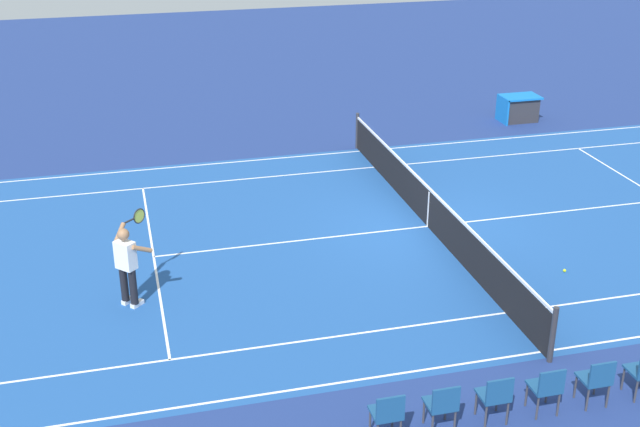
# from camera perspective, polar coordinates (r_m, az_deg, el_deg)

# --- Properties ---
(ground_plane) EXTENTS (60.00, 60.00, 0.00)m
(ground_plane) POSITION_cam_1_polar(r_m,az_deg,el_deg) (19.58, 7.49, -0.89)
(ground_plane) COLOR navy
(court_slab) EXTENTS (24.20, 11.40, 0.00)m
(court_slab) POSITION_cam_1_polar(r_m,az_deg,el_deg) (19.58, 7.49, -0.89)
(court_slab) COLOR #1E4C93
(court_slab) RESTS_ON ground_plane
(court_line_markings) EXTENTS (23.85, 11.05, 0.01)m
(court_line_markings) POSITION_cam_1_polar(r_m,az_deg,el_deg) (19.58, 7.49, -0.88)
(court_line_markings) COLOR white
(court_line_markings) RESTS_ON ground_plane
(tennis_net) EXTENTS (0.10, 11.70, 1.08)m
(tennis_net) POSITION_cam_1_polar(r_m,az_deg,el_deg) (19.38, 7.57, 0.43)
(tennis_net) COLOR #2D2D33
(tennis_net) RESTS_ON ground_plane
(tennis_player_near) EXTENTS (0.74, 1.12, 1.70)m
(tennis_player_near) POSITION_cam_1_polar(r_m,az_deg,el_deg) (16.15, -13.24, -3.32)
(tennis_player_near) COLOR black
(tennis_player_near) RESTS_ON ground_plane
(tennis_ball) EXTENTS (0.07, 0.07, 0.07)m
(tennis_ball) POSITION_cam_1_polar(r_m,az_deg,el_deg) (18.09, 16.62, -3.82)
(tennis_ball) COLOR #CCE01E
(tennis_ball) RESTS_ON ground_plane
(spectator_chair_2) EXTENTS (0.44, 0.44, 0.88)m
(spectator_chair_2) POSITION_cam_1_polar(r_m,az_deg,el_deg) (13.89, 18.67, -10.80)
(spectator_chair_2) COLOR #38383D
(spectator_chair_2) RESTS_ON ground_plane
(spectator_chair_3) EXTENTS (0.44, 0.44, 0.88)m
(spectator_chair_3) POSITION_cam_1_polar(r_m,az_deg,el_deg) (13.48, 15.48, -11.51)
(spectator_chair_3) COLOR #38383D
(spectator_chair_3) RESTS_ON ground_plane
(spectator_chair_4) EXTENTS (0.44, 0.44, 0.88)m
(spectator_chair_4) POSITION_cam_1_polar(r_m,az_deg,el_deg) (13.12, 12.09, -12.23)
(spectator_chair_4) COLOR #38383D
(spectator_chair_4) RESTS_ON ground_plane
(spectator_chair_5) EXTENTS (0.44, 0.44, 0.88)m
(spectator_chair_5) POSITION_cam_1_polar(r_m,az_deg,el_deg) (12.80, 8.50, -12.94)
(spectator_chair_5) COLOR #38383D
(spectator_chair_5) RESTS_ON ground_plane
(spectator_chair_6) EXTENTS (0.44, 0.44, 0.88)m
(spectator_chair_6) POSITION_cam_1_polar(r_m,az_deg,el_deg) (12.53, 4.71, -13.63)
(spectator_chair_6) COLOR #38383D
(spectator_chair_6) RESTS_ON ground_plane
(equipment_cart_tarped) EXTENTS (1.25, 0.84, 0.85)m
(equipment_cart_tarped) POSITION_cam_1_polar(r_m,az_deg,el_deg) (27.83, 13.60, 7.13)
(equipment_cart_tarped) COLOR #2D2D33
(equipment_cart_tarped) RESTS_ON ground_plane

